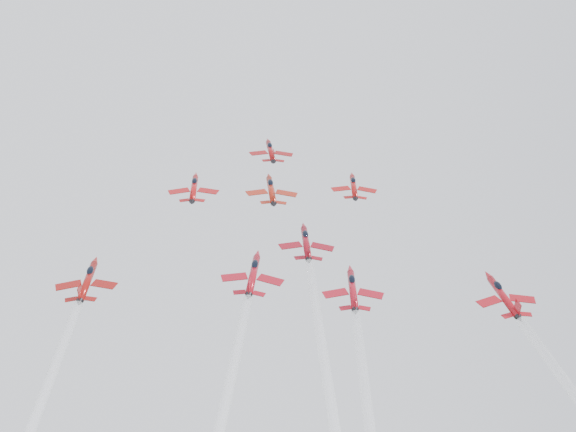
{
  "coord_description": "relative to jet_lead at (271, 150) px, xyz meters",
  "views": [
    {
      "loc": [
        -7.47,
        -118.35,
        150.46
      ],
      "look_at": [
        0.0,
        2.0,
        168.68
      ],
      "focal_mm": 45.0,
      "sensor_mm": 36.0,
      "label": 1
    }
  ],
  "objects": [
    {
      "name": "jet_lead",
      "position": [
        0.0,
        0.0,
        0.0
      ],
      "size": [
        9.0,
        11.02,
        8.56
      ],
      "rotation": [
        0.65,
        -0.01,
        0.1
      ],
      "color": "maroon"
    },
    {
      "name": "jet_row2_left",
      "position": [
        -14.43,
        -13.67,
        -10.46
      ],
      "size": [
        9.18,
        11.24,
        8.74
      ],
      "rotation": [
        0.65,
        -0.01,
        -0.01
      ],
      "color": "#B31112"
    },
    {
      "name": "jet_row2_center",
      "position": [
        -0.4,
        -13.94,
        -10.66
      ],
      "size": [
        9.5,
        11.63,
        9.04
      ],
      "rotation": [
        0.65,
        0.01,
        0.07
      ],
      "color": "#A92110"
    },
    {
      "name": "jet_row2_right",
      "position": [
        14.93,
        -12.58,
        -9.63
      ],
      "size": [
        8.51,
        10.42,
        8.1
      ],
      "rotation": [
        0.65,
        0.04,
        -0.05
      ],
      "color": "#AE1110"
    }
  ]
}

